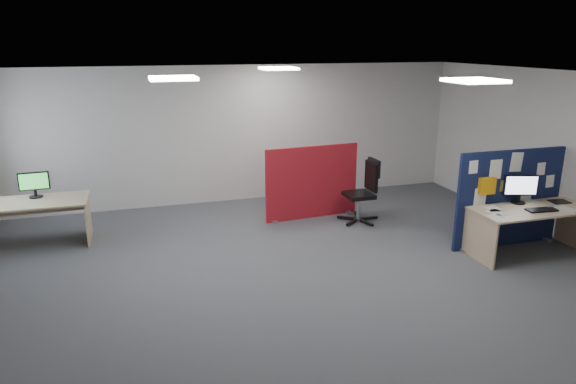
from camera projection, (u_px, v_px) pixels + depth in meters
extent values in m
plane|color=#53555A|center=(294.00, 268.00, 7.38)|extent=(9.00, 9.00, 0.00)
cube|color=white|center=(294.00, 76.00, 6.62)|extent=(9.00, 7.00, 0.02)
cube|color=silver|center=(241.00, 134.00, 10.21)|extent=(9.00, 0.02, 2.70)
cube|color=silver|center=(437.00, 292.00, 3.79)|extent=(9.00, 0.02, 2.70)
cube|color=silver|center=(560.00, 156.00, 8.26)|extent=(0.02, 7.00, 2.70)
cube|color=white|center=(475.00, 81.00, 6.27)|extent=(0.60, 0.60, 0.04)
cube|color=white|center=(173.00, 78.00, 6.67)|extent=(0.60, 0.60, 0.04)
cube|color=white|center=(279.00, 68.00, 9.06)|extent=(0.60, 0.60, 0.04)
cube|color=#10193E|center=(509.00, 198.00, 8.01)|extent=(1.88, 0.06, 1.55)
cube|color=#AAABB0|center=(461.00, 249.00, 8.00)|extent=(0.08, 0.30, 0.04)
cube|color=#AAABB0|center=(543.00, 238.00, 8.44)|extent=(0.08, 0.30, 0.04)
cube|color=white|center=(473.00, 167.00, 7.61)|extent=(0.15, 0.01, 0.20)
cube|color=white|center=(496.00, 169.00, 7.74)|extent=(0.21, 0.01, 0.30)
cube|color=white|center=(517.00, 162.00, 7.82)|extent=(0.21, 0.01, 0.30)
cube|color=white|center=(541.00, 169.00, 7.99)|extent=(0.15, 0.01, 0.20)
cube|color=white|center=(480.00, 198.00, 7.80)|extent=(0.21, 0.01, 0.30)
cube|color=white|center=(525.00, 198.00, 8.06)|extent=(0.21, 0.01, 0.30)
cube|color=white|center=(550.00, 181.00, 8.11)|extent=(0.15, 0.01, 0.20)
cube|color=gold|center=(507.00, 186.00, 7.88)|extent=(0.24, 0.01, 0.18)
cube|color=orange|center=(487.00, 186.00, 7.72)|extent=(0.25, 0.10, 0.25)
cube|color=tan|center=(532.00, 209.00, 7.69)|extent=(1.83, 0.81, 0.03)
cube|color=tan|center=(479.00, 238.00, 7.54)|extent=(0.03, 0.75, 0.70)
cube|color=tan|center=(576.00, 226.00, 8.04)|extent=(0.03, 0.75, 0.70)
cube|color=tan|center=(513.00, 212.00, 8.08)|extent=(1.65, 0.02, 0.30)
cylinder|color=black|center=(518.00, 202.00, 7.92)|extent=(0.21, 0.21, 0.02)
cube|color=black|center=(518.00, 199.00, 7.90)|extent=(0.05, 0.04, 0.11)
cube|color=black|center=(520.00, 185.00, 7.84)|extent=(0.50, 0.19, 0.32)
cube|color=silver|center=(521.00, 186.00, 7.82)|extent=(0.45, 0.14, 0.28)
cube|color=black|center=(541.00, 210.00, 7.57)|extent=(0.47, 0.22, 0.02)
cube|color=#AAABB0|center=(549.00, 207.00, 7.68)|extent=(0.11, 0.08, 0.03)
cube|color=black|center=(559.00, 202.00, 7.97)|extent=(0.30, 0.25, 0.01)
cube|color=#A21516|center=(312.00, 182.00, 9.32)|extent=(1.78, 0.19, 1.34)
cube|color=#AAABB0|center=(273.00, 220.00, 9.29)|extent=(0.08, 0.30, 0.04)
cube|color=#AAABB0|center=(349.00, 212.00, 9.71)|extent=(0.08, 0.30, 0.04)
cube|color=tan|center=(31.00, 202.00, 8.01)|extent=(1.68, 0.84, 0.03)
cube|color=tan|center=(88.00, 219.00, 8.35)|extent=(0.03, 0.77, 0.70)
cube|color=tan|center=(36.00, 205.00, 8.42)|extent=(1.52, 0.02, 0.30)
cylinder|color=black|center=(36.00, 197.00, 8.21)|extent=(0.21, 0.21, 0.02)
cube|color=black|center=(36.00, 193.00, 8.20)|extent=(0.04, 0.03, 0.10)
cube|color=black|center=(34.00, 181.00, 8.14)|extent=(0.46, 0.07, 0.29)
cube|color=green|center=(34.00, 181.00, 8.12)|extent=(0.42, 0.03, 0.25)
cube|color=black|center=(369.00, 218.00, 9.34)|extent=(0.31, 0.05, 0.04)
cube|color=black|center=(356.00, 215.00, 9.49)|extent=(0.14, 0.31, 0.04)
cube|color=black|center=(346.00, 218.00, 9.34)|extent=(0.28, 0.22, 0.04)
cube|color=black|center=(352.00, 223.00, 9.10)|extent=(0.28, 0.23, 0.04)
cube|color=black|center=(367.00, 223.00, 9.09)|extent=(0.15, 0.31, 0.04)
cylinder|color=#AAABB0|center=(358.00, 208.00, 9.21)|extent=(0.06, 0.06, 0.43)
cube|color=black|center=(359.00, 195.00, 9.14)|extent=(0.48, 0.48, 0.07)
cube|color=black|center=(371.00, 176.00, 9.11)|extent=(0.05, 0.43, 0.52)
cube|color=black|center=(374.00, 168.00, 9.08)|extent=(0.06, 0.39, 0.31)
cube|color=white|center=(498.00, 212.00, 7.48)|extent=(0.26, 0.33, 0.00)
cube|color=white|center=(493.00, 208.00, 7.67)|extent=(0.26, 0.33, 0.00)
cube|color=white|center=(567.00, 209.00, 7.64)|extent=(0.25, 0.33, 0.00)
cube|color=white|center=(497.00, 218.00, 7.26)|extent=(0.25, 0.33, 0.00)
cube|color=white|center=(528.00, 200.00, 8.05)|extent=(0.25, 0.33, 0.00)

